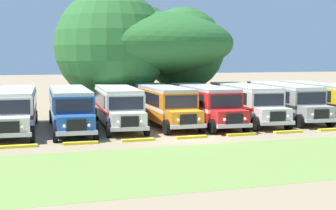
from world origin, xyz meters
TOP-DOWN VIEW (x-y plane):
  - ground_plane at (0.00, 0.00)m, footprint 220.00×220.00m
  - foreground_grass_strip at (0.00, -7.17)m, footprint 80.00×9.02m
  - parked_bus_slot_1 at (-10.30, 5.84)m, footprint 3.21×10.92m
  - parked_bus_slot_2 at (-6.71, 5.46)m, footprint 3.05×10.89m
  - parked_bus_slot_3 at (-3.28, 6.09)m, footprint 3.29×10.93m
  - parked_bus_slot_4 at (0.13, 6.03)m, footprint 2.72×10.85m
  - parked_bus_slot_5 at (3.21, 5.38)m, footprint 3.04×10.89m
  - parked_bus_slot_6 at (6.69, 5.62)m, footprint 3.37×10.94m
  - parked_bus_slot_7 at (10.29, 5.85)m, footprint 3.47×10.96m
  - parked_bus_slot_8 at (13.57, 5.69)m, footprint 3.13×10.90m
  - curb_wheelstop_1 at (-10.15, -0.53)m, footprint 2.00×0.36m
  - curb_wheelstop_2 at (-6.77, -0.53)m, footprint 2.00×0.36m
  - curb_wheelstop_3 at (-3.38, -0.53)m, footprint 2.00×0.36m
  - curb_wheelstop_4 at (0.00, -0.53)m, footprint 2.00×0.36m
  - curb_wheelstop_5 at (3.38, -0.53)m, footprint 2.00×0.36m
  - curb_wheelstop_6 at (6.77, -0.53)m, footprint 2.00×0.36m
  - curb_wheelstop_7 at (10.15, -0.53)m, footprint 2.00×0.36m
  - broad_shade_tree at (0.98, 15.24)m, footprint 16.54×14.90m

SIDE VIEW (x-z plane):
  - ground_plane at x=0.00m, z-range 0.00..0.00m
  - foreground_grass_strip at x=0.00m, z-range 0.00..0.01m
  - curb_wheelstop_1 at x=-10.15m, z-range 0.00..0.15m
  - curb_wheelstop_2 at x=-6.77m, z-range 0.00..0.15m
  - curb_wheelstop_3 at x=-3.38m, z-range 0.00..0.15m
  - curb_wheelstop_4 at x=0.00m, z-range 0.00..0.15m
  - curb_wheelstop_5 at x=3.38m, z-range 0.00..0.15m
  - curb_wheelstop_6 at x=6.77m, z-range 0.00..0.15m
  - curb_wheelstop_7 at x=10.15m, z-range 0.00..0.15m
  - parked_bus_slot_1 at x=-10.30m, z-range 0.17..2.99m
  - parked_bus_slot_2 at x=-6.71m, z-range 0.17..2.99m
  - parked_bus_slot_3 at x=-3.28m, z-range 0.17..2.99m
  - parked_bus_slot_4 at x=0.13m, z-range 0.17..2.99m
  - parked_bus_slot_5 at x=3.21m, z-range 0.17..2.99m
  - parked_bus_slot_6 at x=6.69m, z-range 0.17..2.99m
  - parked_bus_slot_7 at x=10.29m, z-range 0.17..2.99m
  - parked_bus_slot_8 at x=13.57m, z-range 0.17..2.99m
  - broad_shade_tree at x=0.98m, z-range 0.66..11.49m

